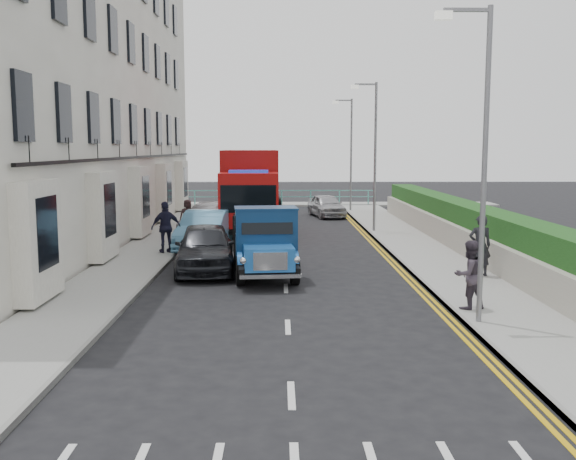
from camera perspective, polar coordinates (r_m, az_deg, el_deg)
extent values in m
plane|color=black|center=(16.49, -0.11, -6.72)|extent=(120.00, 120.00, 0.00)
cube|color=gray|center=(25.79, -12.00, -1.63)|extent=(2.40, 38.00, 0.12)
cube|color=gray|center=(25.89, 11.45, -1.59)|extent=(2.60, 38.00, 0.12)
cube|color=gray|center=(45.17, -0.57, 2.31)|extent=(30.00, 2.50, 0.12)
plane|color=slate|center=(76.10, -0.67, 4.30)|extent=(120.00, 120.00, 0.00)
cube|color=silver|center=(30.60, -18.99, 12.55)|extent=(6.00, 30.00, 14.00)
cube|color=black|center=(29.64, -12.88, 6.36)|extent=(0.12, 28.00, 0.10)
cube|color=#B2AD9E|center=(26.13, 14.26, -0.50)|extent=(0.30, 28.00, 1.00)
cube|color=#194215|center=(26.27, 15.77, 0.37)|extent=(1.20, 28.00, 1.70)
cube|color=#59B2A5|center=(44.29, -0.57, 3.53)|extent=(13.00, 0.08, 0.06)
cube|color=#59B2A5|center=(44.32, -0.57, 2.98)|extent=(13.00, 0.06, 0.05)
cylinder|color=slate|center=(14.71, 17.05, 5.05)|extent=(0.12, 0.12, 7.00)
cube|color=slate|center=(14.84, 15.63, 18.33)|extent=(1.00, 0.08, 0.08)
cube|color=beige|center=(14.69, 13.65, 18.03)|extent=(0.35, 0.18, 0.18)
cylinder|color=slate|center=(30.33, 7.75, 6.30)|extent=(0.12, 0.12, 7.00)
cube|color=slate|center=(30.40, 6.91, 12.73)|extent=(1.00, 0.08, 0.08)
cube|color=beige|center=(30.33, 5.95, 12.53)|extent=(0.35, 0.18, 0.18)
cylinder|color=slate|center=(40.25, 5.63, 6.56)|extent=(0.12, 0.12, 7.00)
cube|color=slate|center=(40.30, 4.97, 11.41)|extent=(1.00, 0.08, 0.08)
cube|color=beige|center=(40.24, 4.25, 11.25)|extent=(0.35, 0.18, 0.18)
cylinder|color=black|center=(18.76, -4.26, -3.66)|extent=(0.32, 0.89, 0.87)
cylinder|color=black|center=(18.88, 0.60, -3.57)|extent=(0.32, 0.89, 0.87)
cylinder|color=black|center=(21.26, -4.50, -2.36)|extent=(0.32, 0.89, 0.87)
cylinder|color=black|center=(21.37, -0.21, -2.29)|extent=(0.32, 0.89, 0.87)
cube|color=black|center=(20.03, -2.10, -2.57)|extent=(2.12, 4.50, 0.16)
cube|color=blue|center=(18.32, -1.73, -2.46)|extent=(1.51, 1.31, 0.65)
cube|color=silver|center=(17.73, -1.58, -2.79)|extent=(0.96, 0.16, 0.50)
cube|color=navy|center=(19.27, -1.98, -0.42)|extent=(1.91, 1.25, 1.59)
cube|color=black|center=(21.07, -2.32, -1.51)|extent=(2.14, 2.71, 0.11)
cylinder|color=black|center=(27.17, -5.75, 0.01)|extent=(0.36, 1.13, 1.13)
cylinder|color=black|center=(27.13, -1.21, 0.03)|extent=(0.36, 1.13, 1.13)
cylinder|color=black|center=(30.32, -5.39, 0.77)|extent=(0.36, 1.13, 1.13)
cylinder|color=black|center=(30.28, -1.33, 0.79)|extent=(0.36, 1.13, 1.13)
cylinder|color=black|center=(32.56, -5.18, 1.22)|extent=(0.36, 1.13, 1.13)
cylinder|color=black|center=(32.52, -1.39, 1.24)|extent=(0.36, 1.13, 1.13)
cube|color=black|center=(29.75, -3.38, 1.06)|extent=(2.54, 7.23, 0.26)
cube|color=#9D0C0B|center=(27.00, -3.51, 2.72)|extent=(2.51, 2.01, 2.25)
cube|color=black|center=(26.05, -3.55, 2.78)|extent=(2.25, 0.14, 1.13)
cube|color=maroon|center=(30.74, -3.36, 4.23)|extent=(2.69, 5.39, 3.07)
imported|color=black|center=(20.99, -7.39, -1.56)|extent=(2.28, 4.76, 1.57)
imported|color=#5895BE|center=(25.55, -7.36, -0.01)|extent=(2.02, 4.78, 1.54)
imported|color=silver|center=(30.27, -7.27, 0.99)|extent=(2.44, 5.00, 1.40)
imported|color=black|center=(42.27, -2.45, 2.77)|extent=(2.88, 5.01, 1.32)
imported|color=#A4A4A9|center=(37.42, 3.44, 2.19)|extent=(2.33, 4.15, 1.33)
imported|color=black|center=(20.33, 16.69, -1.33)|extent=(0.70, 0.47, 1.86)
imported|color=#3C333F|center=(16.12, 15.80, -3.84)|extent=(0.99, 0.89, 1.68)
imported|color=black|center=(24.26, -10.79, 0.26)|extent=(1.21, 0.93, 1.91)
imported|color=#382828|center=(29.83, -8.92, 1.23)|extent=(0.75, 0.49, 1.53)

